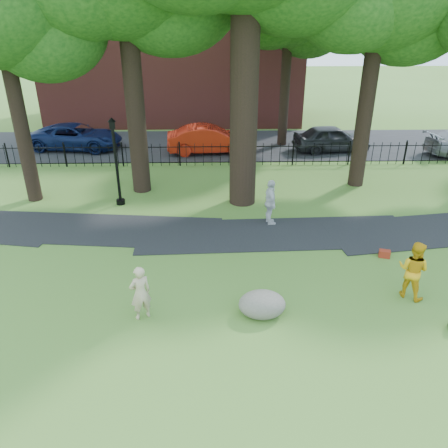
{
  "coord_description": "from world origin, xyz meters",
  "views": [
    {
      "loc": [
        -1.2,
        -10.31,
        7.33
      ],
      "look_at": [
        -0.9,
        2.0,
        1.36
      ],
      "focal_mm": 35.0,
      "sensor_mm": 36.0,
      "label": 1
    }
  ],
  "objects_px": {
    "man": "(413,270)",
    "lamppost": "(116,163)",
    "boulder": "(262,303)",
    "woman": "(140,293)",
    "red_sedan": "(209,139)"
  },
  "relations": [
    {
      "from": "lamppost",
      "to": "woman",
      "type": "bearing_deg",
      "value": -87.84
    },
    {
      "from": "boulder",
      "to": "lamppost",
      "type": "xyz_separation_m",
      "value": [
        -5.23,
        7.67,
        1.43
      ]
    },
    {
      "from": "woman",
      "to": "boulder",
      "type": "bearing_deg",
      "value": 151.95
    },
    {
      "from": "woman",
      "to": "man",
      "type": "height_order",
      "value": "man"
    },
    {
      "from": "man",
      "to": "boulder",
      "type": "bearing_deg",
      "value": 53.0
    },
    {
      "from": "man",
      "to": "boulder",
      "type": "xyz_separation_m",
      "value": [
        -4.29,
        -0.75,
        -0.5
      ]
    },
    {
      "from": "woman",
      "to": "lamppost",
      "type": "xyz_separation_m",
      "value": [
        -2.03,
        7.74,
        1.02
      ]
    },
    {
      "from": "lamppost",
      "to": "red_sedan",
      "type": "relative_size",
      "value": 0.76
    },
    {
      "from": "man",
      "to": "lamppost",
      "type": "distance_m",
      "value": 11.81
    },
    {
      "from": "boulder",
      "to": "lamppost",
      "type": "relative_size",
      "value": 0.35
    },
    {
      "from": "lamppost",
      "to": "red_sedan",
      "type": "height_order",
      "value": "lamppost"
    },
    {
      "from": "red_sedan",
      "to": "lamppost",
      "type": "bearing_deg",
      "value": 148.75
    },
    {
      "from": "woman",
      "to": "boulder",
      "type": "height_order",
      "value": "woman"
    },
    {
      "from": "boulder",
      "to": "red_sedan",
      "type": "relative_size",
      "value": 0.26
    },
    {
      "from": "man",
      "to": "red_sedan",
      "type": "xyz_separation_m",
      "value": [
        -5.78,
        14.42,
        -0.07
      ]
    }
  ]
}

